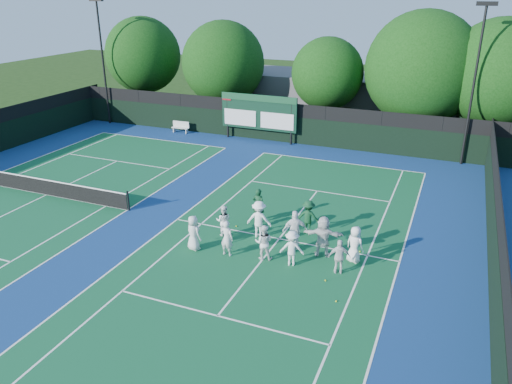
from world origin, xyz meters
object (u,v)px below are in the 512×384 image
at_px(coach_left, 258,205).
at_px(tennis_net, 46,187).
at_px(bench, 181,127).
at_px(scoreboard, 259,113).

bearing_deg(coach_left, tennis_net, 12.52).
bearing_deg(tennis_net, bench, 88.86).
relative_size(scoreboard, coach_left, 3.40).
distance_m(tennis_net, bench, 14.37).
bearing_deg(coach_left, scoreboard, -61.61).
height_order(tennis_net, bench, tennis_net).
xyz_separation_m(bench, coach_left, (12.10, -12.98, 0.39)).
xyz_separation_m(tennis_net, bench, (0.29, 14.37, -0.00)).
distance_m(tennis_net, coach_left, 12.47).
height_order(scoreboard, bench, scoreboard).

